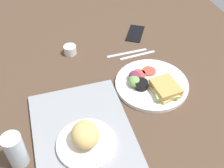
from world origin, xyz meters
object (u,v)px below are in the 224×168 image
object	(u,v)px
serving_tray	(83,135)
knife	(127,53)
fork	(138,55)
bread_plate_near	(86,139)
espresso_cup	(70,50)
drinking_glass	(15,150)
plate_with_salad	(152,84)
cell_phone	(135,33)

from	to	relation	value
serving_tray	knife	distance (cm)	48.39
serving_tray	fork	bearing A→B (deg)	-44.46
bread_plate_near	espresso_cup	size ratio (longest dim) A/B	3.49
bread_plate_near	drinking_glass	distance (cm)	21.52
serving_tray	plate_with_salad	bearing A→B (deg)	-65.97
espresso_cup	knife	size ratio (longest dim) A/B	0.29
bread_plate_near	fork	world-z (taller)	bread_plate_near
serving_tray	plate_with_salad	xyz separation A→B (cm)	(14.17, -31.77, 0.87)
serving_tray	espresso_cup	world-z (taller)	espresso_cup
plate_with_salad	drinking_glass	bearing A→B (deg)	107.83
drinking_glass	knife	size ratio (longest dim) A/B	0.66
bread_plate_near	cell_phone	distance (cm)	68.40
drinking_glass	espresso_cup	size ratio (longest dim) A/B	2.25
bread_plate_near	fork	size ratio (longest dim) A/B	1.15
serving_tray	cell_phone	distance (cm)	64.69
drinking_glass	knife	distance (cm)	66.01
cell_phone	bread_plate_near	bearing A→B (deg)	177.15
plate_with_salad	bread_plate_near	bearing A→B (deg)	120.37
drinking_glass	cell_phone	world-z (taller)	drinking_glass
drinking_glass	fork	distance (cm)	67.45
drinking_glass	espresso_cup	bearing A→B (deg)	-28.85
bread_plate_near	fork	distance (cm)	52.24
serving_tray	bread_plate_near	distance (cm)	5.84
fork	knife	size ratio (longest dim) A/B	0.89
bread_plate_near	drinking_glass	size ratio (longest dim) A/B	1.55
plate_with_salad	drinking_glass	distance (cm)	56.03
plate_with_salad	espresso_cup	size ratio (longest dim) A/B	5.24
bread_plate_near	drinking_glass	bearing A→B (deg)	85.95
fork	knife	xyz separation A→B (cm)	(3.00, 4.00, 0.00)
drinking_glass	fork	world-z (taller)	drinking_glass
serving_tray	drinking_glass	xyz separation A→B (cm)	(-2.93, 21.39, 5.51)
plate_with_salad	espresso_cup	xyz separation A→B (cm)	(31.85, 26.19, 0.33)
bread_plate_near	knife	distance (cm)	52.12
drinking_glass	espresso_cup	distance (cm)	56.06
serving_tray	cell_phone	xyz separation A→B (cm)	(51.20, -39.55, -0.40)
bread_plate_near	serving_tray	bearing A→B (deg)	-0.01
fork	bread_plate_near	bearing A→B (deg)	47.09
bread_plate_near	knife	size ratio (longest dim) A/B	1.03
fork	cell_phone	distance (cm)	17.24
plate_with_salad	fork	bearing A→B (deg)	-6.65
bread_plate_near	knife	xyz separation A→B (cm)	(42.27, -30.18, -4.34)
cell_phone	fork	bearing A→B (deg)	-165.61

